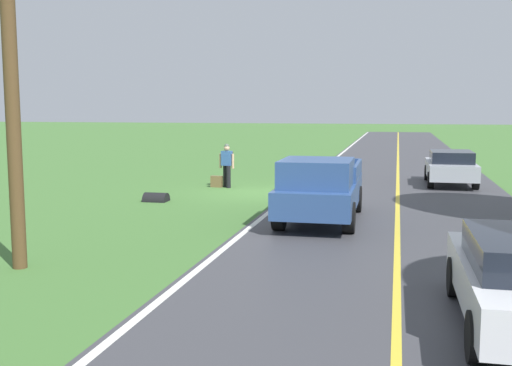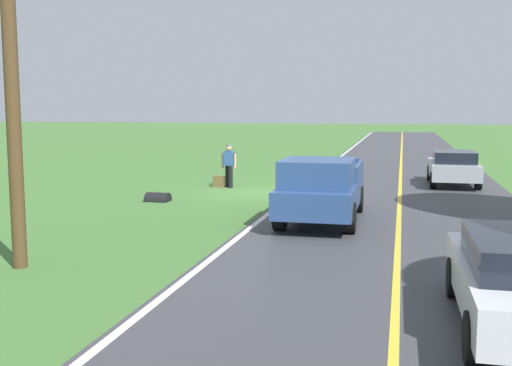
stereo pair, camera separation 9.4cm
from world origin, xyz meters
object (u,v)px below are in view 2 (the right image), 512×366
at_px(suitcase_carried, 219,181).
at_px(utility_pole_roadside, 10,50).
at_px(sedan_near_oncoming, 453,167).
at_px(pickup_truck_passing, 321,187).
at_px(hitchhiker_walking, 229,163).

relative_size(suitcase_carried, utility_pole_roadside, 0.05).
bearing_deg(sedan_near_oncoming, utility_pole_roadside, 59.16).
height_order(pickup_truck_passing, utility_pole_roadside, utility_pole_roadside).
relative_size(suitcase_carried, pickup_truck_passing, 0.08).
bearing_deg(hitchhiker_walking, sedan_near_oncoming, -161.78).
distance_m(pickup_truck_passing, utility_pole_roadside, 8.82).
height_order(hitchhiker_walking, suitcase_carried, hitchhiker_walking).
xyz_separation_m(hitchhiker_walking, utility_pole_roadside, (0.66, 12.90, 3.28)).
bearing_deg(suitcase_carried, sedan_near_oncoming, 112.12).
bearing_deg(pickup_truck_passing, sedan_near_oncoming, -114.05).
xyz_separation_m(suitcase_carried, utility_pole_roadside, (0.24, 12.85, 4.03)).
distance_m(hitchhiker_walking, sedan_near_oncoming, 9.23).
xyz_separation_m(pickup_truck_passing, utility_pole_roadside, (5.20, 6.32, 3.29)).
distance_m(hitchhiker_walking, utility_pole_roadside, 13.33).
bearing_deg(pickup_truck_passing, utility_pole_roadside, 50.54).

